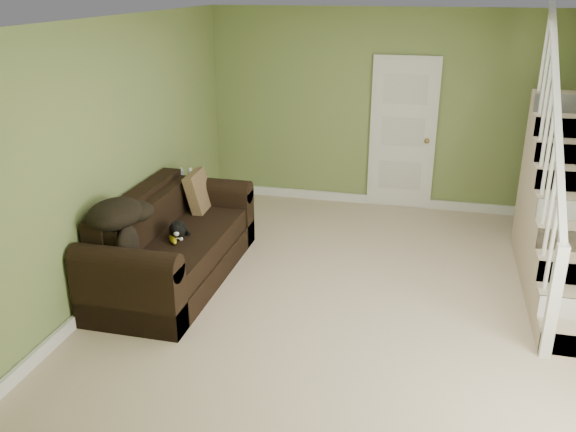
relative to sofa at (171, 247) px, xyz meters
The scene contains 14 objects.
floor 2.05m from the sofa, ahead, with size 5.00×5.50×0.01m, color #C5AA8E.
ceiling 3.03m from the sofa, ahead, with size 5.00×5.50×0.01m, color white.
wall_back 3.57m from the sofa, 54.02° to the left, with size 5.00×0.04×2.60m, color olive.
wall_front 3.52m from the sofa, 53.38° to the right, with size 5.00×0.04×2.60m, color olive.
wall_left 1.07m from the sofa, behind, with size 0.04×5.50×2.60m, color olive.
baseboard_back 3.43m from the sofa, 53.72° to the left, with size 5.00×0.04×0.12m, color white.
baseboard_left 0.53m from the sofa, behind, with size 0.04×5.50×0.12m, color white.
door 3.53m from the sofa, 52.25° to the left, with size 0.86×0.12×2.02m.
sofa is the anchor object (origin of this frame).
side_table 1.14m from the sofa, 103.13° to the left, with size 0.61×0.61×0.82m.
cat 0.26m from the sofa, 33.66° to the right, with size 0.29×0.45×0.22m.
banana 0.28m from the sofa, 58.91° to the right, with size 0.06×0.21×0.06m, color gold.
throw_pillow 0.84m from the sofa, 89.15° to the left, with size 0.11×0.45×0.45m, color #482F1C.
throw_blanket 0.91m from the sofa, 107.90° to the right, with size 0.46×0.61×0.25m, color black.
Camera 1 is at (0.51, -5.29, 2.91)m, focal length 38.00 mm.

